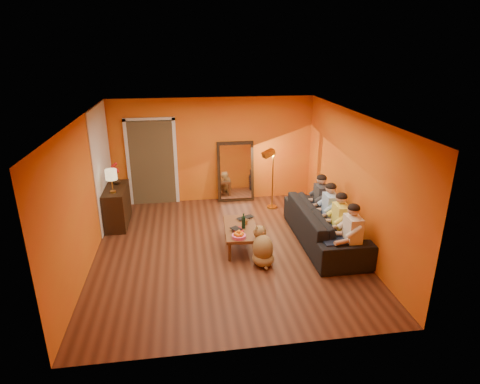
{
  "coord_description": "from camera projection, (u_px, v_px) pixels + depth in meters",
  "views": [
    {
      "loc": [
        -0.74,
        -6.95,
        3.79
      ],
      "look_at": [
        0.35,
        0.5,
        1.0
      ],
      "focal_mm": 30.0,
      "sensor_mm": 36.0,
      "label": 1
    }
  ],
  "objects": [
    {
      "name": "vase",
      "position": [
        116.0,
        180.0,
        8.9
      ],
      "size": [
        0.17,
        0.17,
        0.18
      ],
      "primitive_type": "imported",
      "color": "black",
      "rests_on": "sideboard"
    },
    {
      "name": "book_mid",
      "position": [
        233.0,
        230.0,
        7.63
      ],
      "size": [
        0.22,
        0.27,
        0.02
      ],
      "primitive_type": "imported",
      "rotation": [
        0.0,
        0.0,
        0.16
      ],
      "color": "red",
      "rests_on": "book_lower"
    },
    {
      "name": "flowers",
      "position": [
        115.0,
        168.0,
        8.81
      ],
      "size": [
        0.17,
        0.17,
        0.51
      ],
      "primitive_type": null,
      "color": "red",
      "rests_on": "vase"
    },
    {
      "name": "sofa",
      "position": [
        325.0,
        225.0,
        8.04
      ],
      "size": [
        2.59,
        1.01,
        0.76
      ],
      "primitive_type": "imported",
      "rotation": [
        0.0,
        0.0,
        1.57
      ],
      "color": "black",
      "rests_on": "floor"
    },
    {
      "name": "book_upper",
      "position": [
        233.0,
        230.0,
        7.6
      ],
      "size": [
        0.24,
        0.26,
        0.02
      ],
      "primitive_type": "imported",
      "rotation": [
        0.0,
        0.0,
        0.54
      ],
      "color": "black",
      "rests_on": "book_mid"
    },
    {
      "name": "mirror_frame",
      "position": [
        236.0,
        172.0,
        10.12
      ],
      "size": [
        0.92,
        0.27,
        1.51
      ],
      "primitive_type": "cube",
      "rotation": [
        -0.14,
        0.0,
        0.0
      ],
      "color": "black",
      "rests_on": "floor"
    },
    {
      "name": "doorway_recess",
      "position": [
        153.0,
        162.0,
        9.92
      ],
      "size": [
        1.06,
        0.3,
        2.1
      ],
      "primitive_type": "cube",
      "color": "#3F2D19",
      "rests_on": "floor"
    },
    {
      "name": "fruit_bowl",
      "position": [
        239.0,
        234.0,
        7.38
      ],
      "size": [
        0.26,
        0.26,
        0.16
      ],
      "primitive_type": null,
      "color": "#EB5393",
      "rests_on": "coffee_table"
    },
    {
      "name": "door_header",
      "position": [
        149.0,
        119.0,
        9.44
      ],
      "size": [
        1.22,
        0.06,
        0.08
      ],
      "primitive_type": "cube",
      "color": "white",
      "rests_on": "wall_back"
    },
    {
      "name": "wine_bottle",
      "position": [
        244.0,
        221.0,
        7.75
      ],
      "size": [
        0.07,
        0.07,
        0.31
      ],
      "primitive_type": "cylinder",
      "color": "black",
      "rests_on": "coffee_table"
    },
    {
      "name": "table_lamp",
      "position": [
        112.0,
        181.0,
        8.34
      ],
      "size": [
        0.24,
        0.24,
        0.51
      ],
      "primitive_type": null,
      "color": "beige",
      "rests_on": "sideboard"
    },
    {
      "name": "person_mid_left",
      "position": [
        340.0,
        223.0,
        7.56
      ],
      "size": [
        0.7,
        0.44,
        1.22
      ],
      "primitive_type": null,
      "color": "#EFE54F",
      "rests_on": "sofa"
    },
    {
      "name": "person_mid_right",
      "position": [
        330.0,
        212.0,
        8.07
      ],
      "size": [
        0.7,
        0.44,
        1.22
      ],
      "primitive_type": null,
      "color": "#98BFEB",
      "rests_on": "sofa"
    },
    {
      "name": "door_jamb_left",
      "position": [
        128.0,
        164.0,
        9.73
      ],
      "size": [
        0.08,
        0.06,
        2.2
      ],
      "primitive_type": "cube",
      "color": "white",
      "rests_on": "wall_back"
    },
    {
      "name": "floor_lamp",
      "position": [
        273.0,
        180.0,
        9.62
      ],
      "size": [
        0.36,
        0.32,
        1.44
      ],
      "primitive_type": null,
      "rotation": [
        0.0,
        0.0,
        0.32
      ],
      "color": "gold",
      "rests_on": "floor"
    },
    {
      "name": "dog",
      "position": [
        263.0,
        246.0,
        7.25
      ],
      "size": [
        0.51,
        0.68,
        0.72
      ],
      "primitive_type": null,
      "rotation": [
        0.0,
        0.0,
        -0.21
      ],
      "color": "olive",
      "rests_on": "floor"
    },
    {
      "name": "person_far_left",
      "position": [
        352.0,
        236.0,
        7.05
      ],
      "size": [
        0.7,
        0.44,
        1.22
      ],
      "primitive_type": null,
      "color": "silver",
      "rests_on": "sofa"
    },
    {
      "name": "tumbler",
      "position": [
        246.0,
        222.0,
        7.95
      ],
      "size": [
        0.11,
        0.11,
        0.1
      ],
      "primitive_type": "imported",
      "rotation": [
        0.0,
        0.0,
        -0.05
      ],
      "color": "#B27F3F",
      "rests_on": "coffee_table"
    },
    {
      "name": "white_accent",
      "position": [
        103.0,
        166.0,
        8.7
      ],
      "size": [
        0.02,
        1.9,
        2.58
      ],
      "primitive_type": "cube",
      "color": "white",
      "rests_on": "wall_left"
    },
    {
      "name": "sideboard",
      "position": [
        117.0,
        206.0,
        8.85
      ],
      "size": [
        0.44,
        1.18,
        0.85
      ],
      "primitive_type": "cube",
      "color": "black",
      "rests_on": "floor"
    },
    {
      "name": "door_jamb_right",
      "position": [
        176.0,
        162.0,
        9.89
      ],
      "size": [
        0.08,
        0.06,
        2.2
      ],
      "primitive_type": "cube",
      "color": "white",
      "rests_on": "wall_back"
    },
    {
      "name": "person_far_right",
      "position": [
        321.0,
        202.0,
        8.58
      ],
      "size": [
        0.7,
        0.44,
        1.22
      ],
      "primitive_type": null,
      "color": "#303135",
      "rests_on": "sofa"
    },
    {
      "name": "coffee_table",
      "position": [
        241.0,
        237.0,
        7.91
      ],
      "size": [
        0.69,
        1.25,
        0.42
      ],
      "primitive_type": null,
      "rotation": [
        0.0,
        0.0,
        -0.06
      ],
      "color": "brown",
      "rests_on": "floor"
    },
    {
      "name": "mirror_glass",
      "position": [
        236.0,
        172.0,
        10.08
      ],
      "size": [
        0.78,
        0.21,
        1.35
      ],
      "primitive_type": "cube",
      "rotation": [
        -0.14,
        0.0,
        0.0
      ],
      "color": "white",
      "rests_on": "mirror_frame"
    },
    {
      "name": "book_lower",
      "position": [
        233.0,
        232.0,
        7.63
      ],
      "size": [
        0.2,
        0.27,
        0.02
      ],
      "primitive_type": "imported",
      "rotation": [
        0.0,
        0.0,
        -0.05
      ],
      "color": "black",
      "rests_on": "coffee_table"
    },
    {
      "name": "room_shell",
      "position": [
        223.0,
        181.0,
        7.76
      ],
      "size": [
        5.0,
        5.5,
        2.6
      ],
      "color": "brown",
      "rests_on": "ground"
    },
    {
      "name": "laptop",
      "position": [
        247.0,
        219.0,
        8.18
      ],
      "size": [
        0.44,
        0.37,
        0.03
      ],
      "primitive_type": "imported",
      "rotation": [
        0.0,
        0.0,
        0.45
      ],
      "color": "black",
      "rests_on": "coffee_table"
    }
  ]
}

